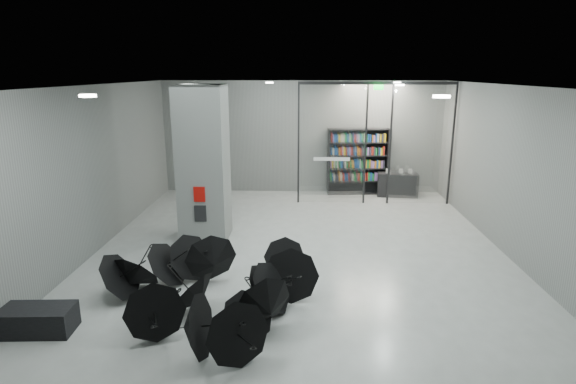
{
  "coord_description": "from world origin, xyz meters",
  "views": [
    {
      "loc": [
        0.11,
        -9.62,
        4.31
      ],
      "look_at": [
        -0.3,
        1.5,
        1.4
      ],
      "focal_mm": 28.87,
      "sensor_mm": 36.0,
      "label": 1
    }
  ],
  "objects_px": {
    "umbrella_cluster": "(209,295)",
    "shop_counter": "(397,185)",
    "column": "(203,164)",
    "bench": "(32,320)",
    "bookshelf": "(358,162)"
  },
  "relations": [
    {
      "from": "bench",
      "to": "column",
      "type": "bearing_deg",
      "value": 63.72
    },
    {
      "from": "umbrella_cluster",
      "to": "shop_counter",
      "type": "bearing_deg",
      "value": 58.8
    },
    {
      "from": "column",
      "to": "umbrella_cluster",
      "type": "bearing_deg",
      "value": -77.63
    },
    {
      "from": "shop_counter",
      "to": "column",
      "type": "bearing_deg",
      "value": -137.81
    },
    {
      "from": "shop_counter",
      "to": "umbrella_cluster",
      "type": "bearing_deg",
      "value": -115.91
    },
    {
      "from": "bookshelf",
      "to": "umbrella_cluster",
      "type": "xyz_separation_m",
      "value": [
        -3.65,
        -8.65,
        -0.87
      ]
    },
    {
      "from": "column",
      "to": "bench",
      "type": "relative_size",
      "value": 2.87
    },
    {
      "from": "column",
      "to": "bookshelf",
      "type": "relative_size",
      "value": 1.7
    },
    {
      "from": "shop_counter",
      "to": "bench",
      "type": "bearing_deg",
      "value": -125.43
    },
    {
      "from": "column",
      "to": "shop_counter",
      "type": "relative_size",
      "value": 2.87
    },
    {
      "from": "bench",
      "to": "umbrella_cluster",
      "type": "distance_m",
      "value": 2.98
    },
    {
      "from": "column",
      "to": "shop_counter",
      "type": "bearing_deg",
      "value": 36.89
    },
    {
      "from": "column",
      "to": "bench",
      "type": "bearing_deg",
      "value": -112.83
    },
    {
      "from": "shop_counter",
      "to": "bookshelf",
      "type": "bearing_deg",
      "value": 172.52
    },
    {
      "from": "column",
      "to": "umbrella_cluster",
      "type": "xyz_separation_m",
      "value": [
        0.86,
        -3.9,
        -1.69
      ]
    }
  ]
}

